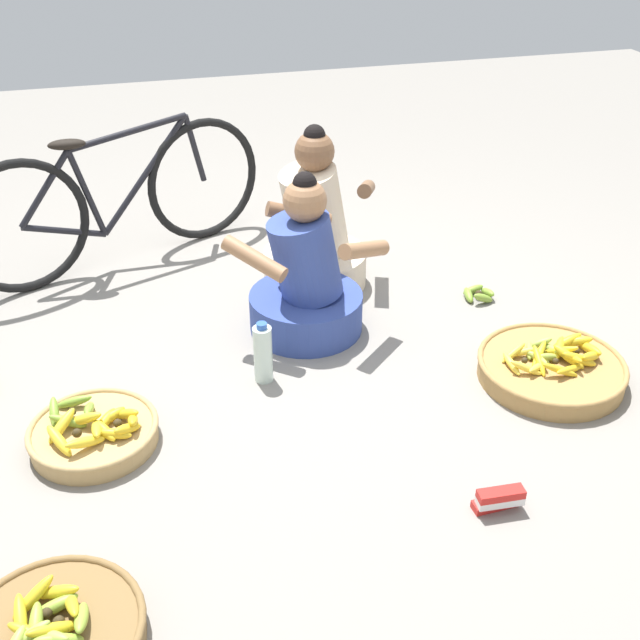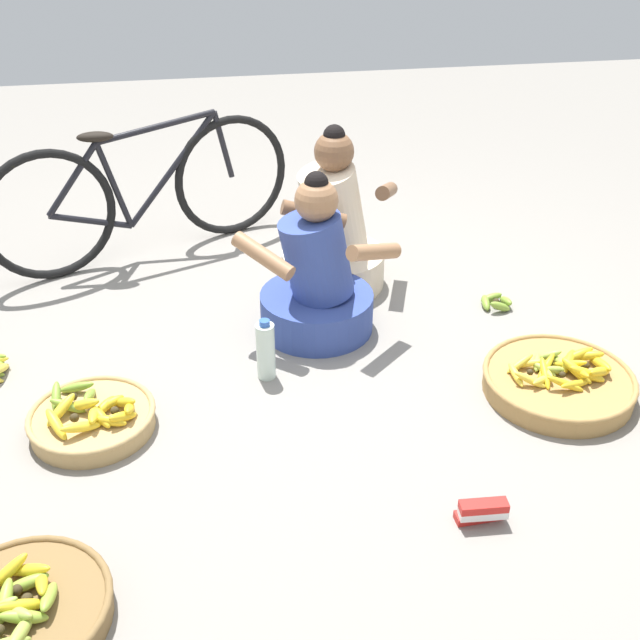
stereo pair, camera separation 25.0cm
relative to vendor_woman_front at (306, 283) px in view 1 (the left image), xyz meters
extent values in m
plane|color=gray|center=(-0.07, -0.30, -0.24)|extent=(10.00, 10.00, 0.00)
cylinder|color=#334793|center=(0.00, 0.00, -0.15)|extent=(0.52, 0.52, 0.18)
cylinder|color=#334793|center=(0.00, 0.00, 0.12)|extent=(0.37, 0.31, 0.42)
sphere|color=#9E704C|center=(0.00, 0.00, 0.39)|extent=(0.19, 0.19, 0.19)
sphere|color=black|center=(0.00, 0.00, 0.47)|extent=(0.10, 0.10, 0.10)
cylinder|color=#9E704C|center=(-0.24, -0.09, 0.20)|extent=(0.27, 0.27, 0.16)
cylinder|color=#9E704C|center=(0.23, -0.13, 0.20)|extent=(0.29, 0.24, 0.16)
cylinder|color=beige|center=(0.15, 0.42, -0.15)|extent=(0.52, 0.52, 0.18)
cylinder|color=beige|center=(0.15, 0.42, 0.16)|extent=(0.45, 0.41, 0.49)
sphere|color=brown|center=(0.15, 0.42, 0.46)|extent=(0.19, 0.19, 0.19)
sphere|color=black|center=(0.15, 0.42, 0.53)|extent=(0.10, 0.10, 0.10)
cylinder|color=brown|center=(0.02, 0.20, 0.24)|extent=(0.31, 0.08, 0.16)
cylinder|color=brown|center=(0.42, 0.42, 0.24)|extent=(0.18, 0.31, 0.16)
torus|color=black|center=(-1.24, 0.73, 0.10)|extent=(0.65, 0.31, 0.68)
torus|color=black|center=(-0.30, 1.12, 0.10)|extent=(0.65, 0.31, 0.68)
cylinder|color=black|center=(-0.61, 0.99, 0.21)|extent=(0.52, 0.24, 0.55)
cylinder|color=black|center=(-0.91, 0.86, 0.18)|extent=(0.15, 0.09, 0.49)
cylinder|color=black|center=(-0.67, 0.96, 0.45)|extent=(0.61, 0.28, 0.08)
cylinder|color=black|center=(-1.05, 0.80, 0.02)|extent=(0.40, 0.19, 0.18)
cylinder|color=black|center=(-1.10, 0.78, 0.26)|extent=(0.30, 0.15, 0.35)
cylinder|color=black|center=(-0.33, 1.10, 0.29)|extent=(0.12, 0.07, 0.38)
ellipsoid|color=black|center=(-0.97, 0.84, 0.45)|extent=(0.18, 0.08, 0.05)
cylinder|color=tan|center=(-0.97, -0.58, -0.21)|extent=(0.47, 0.47, 0.07)
torus|color=tan|center=(-0.97, -0.58, -0.17)|extent=(0.49, 0.49, 0.02)
ellipsoid|color=gold|center=(-0.82, -0.61, -0.14)|extent=(0.04, 0.13, 0.08)
ellipsoid|color=gold|center=(-0.84, -0.57, -0.14)|extent=(0.12, 0.11, 0.08)
ellipsoid|color=gold|center=(-0.90, -0.56, -0.14)|extent=(0.13, 0.09, 0.06)
ellipsoid|color=gold|center=(-0.92, -0.58, -0.14)|extent=(0.11, 0.12, 0.06)
ellipsoid|color=gold|center=(-0.92, -0.64, -0.14)|extent=(0.10, 0.13, 0.06)
ellipsoid|color=gold|center=(-0.89, -0.67, -0.15)|extent=(0.13, 0.07, 0.06)
ellipsoid|color=gold|center=(-0.84, -0.66, -0.14)|extent=(0.12, 0.10, 0.08)
sphere|color=#382D19|center=(-0.88, -0.61, -0.14)|extent=(0.03, 0.03, 0.03)
ellipsoid|color=olive|center=(-0.98, -0.50, -0.14)|extent=(0.05, 0.15, 0.08)
ellipsoid|color=olive|center=(-1.03, -0.43, -0.14)|extent=(0.15, 0.05, 0.06)
ellipsoid|color=olive|center=(-1.10, -0.50, -0.14)|extent=(0.04, 0.14, 0.09)
ellipsoid|color=olive|center=(-1.05, -0.56, -0.14)|extent=(0.15, 0.07, 0.08)
sphere|color=#382D19|center=(-1.04, -0.49, -0.14)|extent=(0.03, 0.03, 0.03)
ellipsoid|color=yellow|center=(-0.95, -0.63, -0.14)|extent=(0.04, 0.16, 0.08)
ellipsoid|color=yellow|center=(-1.00, -0.57, -0.13)|extent=(0.16, 0.09, 0.09)
ellipsoid|color=yellow|center=(-1.07, -0.58, -0.13)|extent=(0.13, 0.14, 0.10)
ellipsoid|color=yellow|center=(-1.08, -0.67, -0.14)|extent=(0.11, 0.16, 0.09)
ellipsoid|color=yellow|center=(-0.99, -0.69, -0.14)|extent=(0.16, 0.10, 0.08)
sphere|color=#382D19|center=(-1.02, -0.63, -0.14)|extent=(0.03, 0.03, 0.03)
cylinder|color=#A87F47|center=(0.89, -0.66, -0.20)|extent=(0.60, 0.60, 0.08)
torus|color=#A87F47|center=(0.89, -0.66, -0.16)|extent=(0.62, 0.62, 0.02)
ellipsoid|color=gold|center=(1.07, -0.64, -0.13)|extent=(0.05, 0.16, 0.07)
ellipsoid|color=gold|center=(1.03, -0.58, -0.13)|extent=(0.16, 0.10, 0.08)
ellipsoid|color=gold|center=(1.00, -0.58, -0.13)|extent=(0.16, 0.05, 0.09)
ellipsoid|color=gold|center=(0.95, -0.60, -0.13)|extent=(0.13, 0.15, 0.06)
ellipsoid|color=gold|center=(0.95, -0.68, -0.13)|extent=(0.12, 0.15, 0.09)
ellipsoid|color=gold|center=(0.98, -0.71, -0.13)|extent=(0.16, 0.09, 0.09)
ellipsoid|color=gold|center=(1.04, -0.70, -0.13)|extent=(0.15, 0.11, 0.09)
sphere|color=#382D19|center=(1.01, -0.64, -0.13)|extent=(0.04, 0.04, 0.04)
ellipsoid|color=#9EB747|center=(0.92, -0.59, -0.14)|extent=(0.04, 0.12, 0.05)
ellipsoid|color=#9EB747|center=(0.89, -0.55, -0.13)|extent=(0.12, 0.06, 0.08)
ellipsoid|color=#9EB747|center=(0.83, -0.58, -0.14)|extent=(0.08, 0.12, 0.05)
ellipsoid|color=#9EB747|center=(0.83, -0.63, -0.14)|extent=(0.10, 0.11, 0.05)
ellipsoid|color=#9EB747|center=(0.88, -0.65, -0.14)|extent=(0.12, 0.05, 0.06)
sphere|color=#382D19|center=(0.87, -0.60, -0.14)|extent=(0.03, 0.03, 0.03)
ellipsoid|color=yellow|center=(0.83, -0.64, -0.14)|extent=(0.03, 0.14, 0.06)
ellipsoid|color=yellow|center=(0.79, -0.59, -0.14)|extent=(0.14, 0.07, 0.07)
ellipsoid|color=yellow|center=(0.75, -0.59, -0.13)|extent=(0.14, 0.07, 0.08)
ellipsoid|color=yellow|center=(0.71, -0.65, -0.14)|extent=(0.04, 0.14, 0.05)
ellipsoid|color=yellow|center=(0.74, -0.70, -0.13)|extent=(0.14, 0.08, 0.08)
ellipsoid|color=yellow|center=(0.80, -0.70, -0.14)|extent=(0.14, 0.10, 0.05)
sphere|color=#382D19|center=(0.77, -0.64, -0.14)|extent=(0.03, 0.03, 0.03)
ellipsoid|color=gold|center=(0.96, -0.69, -0.13)|extent=(0.04, 0.16, 0.09)
ellipsoid|color=gold|center=(0.94, -0.63, -0.13)|extent=(0.14, 0.13, 0.10)
ellipsoid|color=gold|center=(0.84, -0.63, -0.13)|extent=(0.13, 0.13, 0.08)
ellipsoid|color=gold|center=(0.82, -0.67, -0.13)|extent=(0.06, 0.16, 0.08)
ellipsoid|color=gold|center=(0.87, -0.75, -0.13)|extent=(0.16, 0.08, 0.08)
ellipsoid|color=gold|center=(0.91, -0.75, -0.14)|extent=(0.16, 0.08, 0.06)
sphere|color=#382D19|center=(0.89, -0.68, -0.14)|extent=(0.03, 0.03, 0.03)
cylinder|color=brown|center=(-1.10, -1.44, -0.21)|extent=(0.51, 0.51, 0.07)
torus|color=brown|center=(-1.10, -1.44, -0.17)|extent=(0.52, 0.52, 0.02)
ellipsoid|color=#8CAD38|center=(-1.01, -1.45, -0.14)|extent=(0.05, 0.14, 0.08)
ellipsoid|color=#8CAD38|center=(-1.09, -1.39, -0.15)|extent=(0.14, 0.07, 0.06)
ellipsoid|color=#8CAD38|center=(-1.13, -1.44, -0.14)|extent=(0.05, 0.14, 0.07)
ellipsoid|color=#8CAD38|center=(-1.07, -1.51, -0.14)|extent=(0.14, 0.04, 0.07)
sphere|color=#382D19|center=(-1.07, -1.45, -0.14)|extent=(0.03, 0.03, 0.03)
ellipsoid|color=gold|center=(-1.04, -1.39, -0.14)|extent=(0.07, 0.16, 0.08)
ellipsoid|color=gold|center=(-1.08, -1.34, -0.14)|extent=(0.16, 0.09, 0.08)
ellipsoid|color=gold|center=(-1.14, -1.35, -0.13)|extent=(0.15, 0.11, 0.10)
ellipsoid|color=gold|center=(-1.18, -1.41, -0.14)|extent=(0.05, 0.16, 0.08)
ellipsoid|color=gold|center=(-1.14, -1.47, -0.14)|extent=(0.15, 0.11, 0.06)
ellipsoid|color=gold|center=(-1.09, -1.47, -0.14)|extent=(0.16, 0.08, 0.09)
sphere|color=#382D19|center=(-1.11, -1.41, -0.14)|extent=(0.03, 0.03, 0.03)
ellipsoid|color=#9EB747|center=(-1.10, -1.49, -0.14)|extent=(0.14, 0.11, 0.07)
ellipsoid|color=#9EB747|center=(-1.15, -1.48, -0.14)|extent=(0.15, 0.08, 0.09)
ellipsoid|color=olive|center=(0.94, 0.05, -0.21)|extent=(0.05, 0.12, 0.07)
ellipsoid|color=olive|center=(0.89, 0.09, -0.22)|extent=(0.12, 0.05, 0.06)
ellipsoid|color=olive|center=(0.84, 0.05, -0.22)|extent=(0.06, 0.12, 0.06)
ellipsoid|color=olive|center=(0.89, -0.01, -0.21)|extent=(0.12, 0.04, 0.08)
sphere|color=#382D19|center=(0.89, 0.04, -0.21)|extent=(0.03, 0.03, 0.03)
cylinder|color=silver|center=(-0.27, -0.34, -0.12)|extent=(0.08, 0.08, 0.25)
cylinder|color=#2D59B7|center=(-0.27, -0.34, 0.02)|extent=(0.04, 0.04, 0.02)
cube|color=red|center=(0.33, -1.28, -0.23)|extent=(0.16, 0.06, 0.03)
cube|color=white|center=(0.34, -1.29, -0.20)|extent=(0.16, 0.06, 0.03)
cube|color=red|center=(0.34, -1.30, -0.17)|extent=(0.16, 0.06, 0.03)
camera|label=1|loc=(-0.74, -2.97, 1.68)|focal=43.47mm
camera|label=2|loc=(-0.50, -3.02, 1.68)|focal=43.47mm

